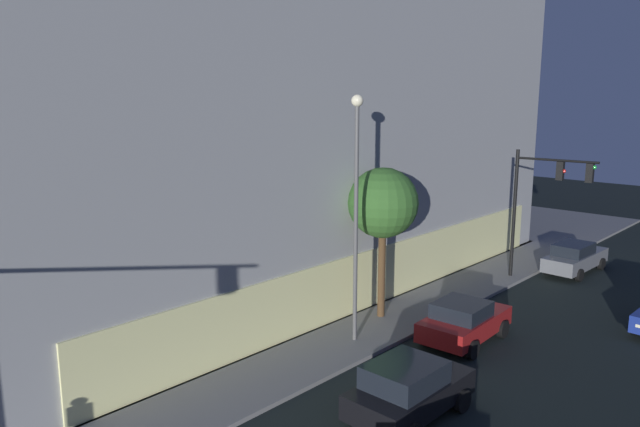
% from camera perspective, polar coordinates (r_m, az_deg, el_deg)
% --- Properties ---
extents(modern_building, '(32.54, 24.21, 18.84)m').
position_cam_1_polar(modern_building, '(34.83, -10.34, 10.78)').
color(modern_building, '#4C4C51').
rests_on(modern_building, ground).
extents(traffic_light_far_corner, '(0.52, 3.96, 6.56)m').
position_cam_1_polar(traffic_light_far_corner, '(31.92, 20.28, 2.06)').
color(traffic_light_far_corner, black).
rests_on(traffic_light_far_corner, sidewalk_corner).
extents(street_lamp_sidewalk, '(0.44, 0.44, 9.26)m').
position_cam_1_polar(street_lamp_sidewalk, '(22.35, 3.42, 1.91)').
color(street_lamp_sidewalk, '#535353').
rests_on(street_lamp_sidewalk, sidewalk_corner).
extents(sidewalk_tree, '(2.92, 2.92, 6.35)m').
position_cam_1_polar(sidewalk_tree, '(25.09, 5.93, 0.91)').
color(sidewalk_tree, '#4B341E').
rests_on(sidewalk_tree, sidewalk_corner).
extents(car_black, '(4.18, 2.25, 1.77)m').
position_cam_1_polar(car_black, '(18.75, 8.33, -15.96)').
color(car_black, black).
rests_on(car_black, ground).
extents(car_red, '(4.28, 2.36, 1.65)m').
position_cam_1_polar(car_red, '(24.39, 13.36, -9.77)').
color(car_red, maroon).
rests_on(car_red, ground).
extents(car_grey, '(4.85, 2.07, 1.64)m').
position_cam_1_polar(car_grey, '(35.42, 22.79, -3.81)').
color(car_grey, slate).
rests_on(car_grey, ground).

